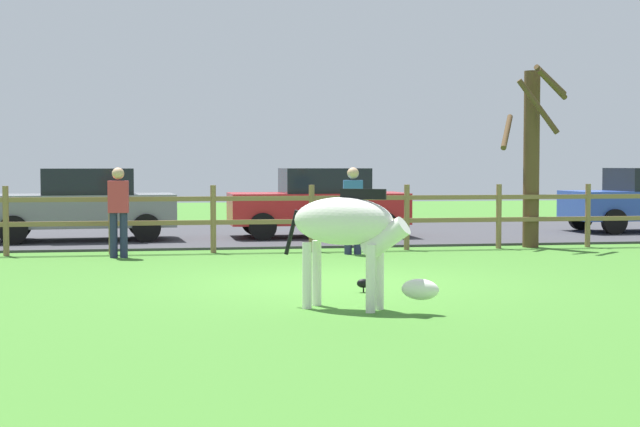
# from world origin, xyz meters

# --- Properties ---
(ground_plane) EXTENTS (60.00, 60.00, 0.00)m
(ground_plane) POSITION_xyz_m (0.00, 0.00, 0.00)
(ground_plane) COLOR #3D7528
(parking_asphalt) EXTENTS (28.00, 7.40, 0.05)m
(parking_asphalt) POSITION_xyz_m (0.00, 9.30, 0.03)
(parking_asphalt) COLOR #38383D
(parking_asphalt) RESTS_ON ground_plane
(paddock_fence) EXTENTS (21.16, 0.11, 1.30)m
(paddock_fence) POSITION_xyz_m (-0.48, 5.00, 0.74)
(paddock_fence) COLOR olive
(paddock_fence) RESTS_ON ground_plane
(bare_tree) EXTENTS (1.44, 1.44, 3.67)m
(bare_tree) POSITION_xyz_m (5.05, 5.14, 1.95)
(bare_tree) COLOR #513A23
(bare_tree) RESTS_ON ground_plane
(zebra) EXTENTS (1.68, 1.28, 1.41)m
(zebra) POSITION_xyz_m (-0.31, -2.63, 0.93)
(zebra) COLOR white
(zebra) RESTS_ON ground_plane
(crow_on_grass) EXTENTS (0.21, 0.10, 0.20)m
(crow_on_grass) POSITION_xyz_m (0.19, -1.17, 0.13)
(crow_on_grass) COLOR black
(crow_on_grass) RESTS_ON ground_plane
(parked_car_red) EXTENTS (4.01, 1.89, 1.56)m
(parked_car_red) POSITION_xyz_m (1.15, 8.11, 0.84)
(parked_car_red) COLOR red
(parked_car_red) RESTS_ON parking_asphalt
(parked_car_grey) EXTENTS (4.12, 2.12, 1.56)m
(parked_car_grey) POSITION_xyz_m (-4.09, 7.94, 0.84)
(parked_car_grey) COLOR slate
(parked_car_grey) RESTS_ON parking_asphalt
(visitor_left_of_tree) EXTENTS (0.37, 0.24, 1.64)m
(visitor_left_of_tree) POSITION_xyz_m (-3.19, 4.27, 0.91)
(visitor_left_of_tree) COLOR #232847
(visitor_left_of_tree) RESTS_ON ground_plane
(visitor_right_of_tree) EXTENTS (0.39, 0.26, 1.64)m
(visitor_right_of_tree) POSITION_xyz_m (1.14, 4.23, 0.91)
(visitor_right_of_tree) COLOR #232847
(visitor_right_of_tree) RESTS_ON ground_plane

